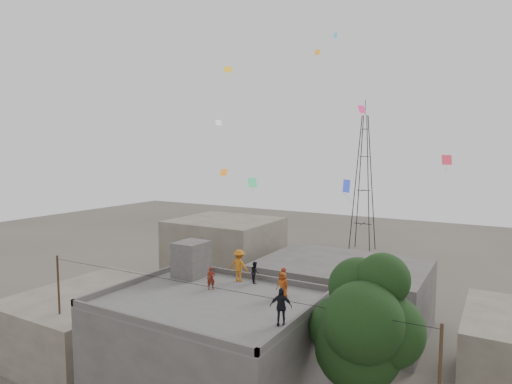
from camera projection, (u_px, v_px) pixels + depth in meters
main_building at (210, 359)px, 21.03m from camera, size 10.00×8.00×6.10m
parapet at (210, 296)px, 20.73m from camera, size 10.00×8.00×0.30m
stair_head_box at (191, 259)px, 24.49m from camera, size 1.60×1.80×2.00m
neighbor_west at (94, 321)px, 28.34m from camera, size 8.00×10.00×4.00m
neighbor_north at (342, 295)px, 32.14m from camera, size 12.00×9.00×5.00m
neighbor_northwest at (225, 257)px, 39.76m from camera, size 9.00×8.00×7.00m
tree at (363, 325)px, 17.58m from camera, size 4.90×4.60×9.10m
utility_line at (203, 357)px, 19.63m from camera, size 20.12×0.62×7.40m
transmission_tower at (364, 183)px, 56.92m from camera, size 2.97×2.97×20.01m
person_red_adult at (284, 282)px, 20.99m from camera, size 0.64×0.57×1.47m
person_orange_child at (283, 285)px, 20.75m from camera, size 0.69×0.49×1.32m
person_dark_child at (255, 272)px, 23.27m from camera, size 0.70×0.72×1.17m
person_dark_adult at (281, 307)px, 17.56m from camera, size 0.99×0.73×1.56m
person_orange_adult at (239, 265)px, 23.54m from camera, size 1.16×0.68×1.77m
person_red_child at (211, 278)px, 22.12m from camera, size 0.51×0.49×1.17m
kites at (305, 117)px, 25.90m from camera, size 16.71×16.91×11.90m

